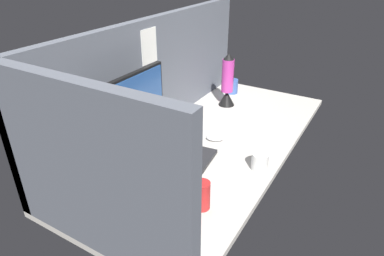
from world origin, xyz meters
TOP-DOWN VIEW (x-y plane):
  - ground_plane at (0.00, 0.00)cm, footprint 180.00×80.00cm
  - cubicle_wall_back at (-0.01, 37.50)cm, footprint 180.00×5.50cm
  - cubicle_wall_side at (-87.50, 0.00)cm, footprint 5.00×80.00cm
  - monitor at (-32.54, 25.13)cm, footprint 41.30×18.00cm
  - keyboard at (-29.00, -3.84)cm, footprint 38.34×17.54cm
  - mouse at (0.99, -0.84)cm, footprint 8.50×10.92cm
  - mug_ceramic_white at (-12.58, -31.91)cm, footprint 8.14×8.14cm
  - mug_red_plastic at (-50.81, -21.52)cm, footprint 6.69×6.69cm
  - mug_ceramic_blue at (70.42, 20.69)cm, footprint 11.86×8.30cm
  - lava_lamp at (48.63, 14.88)cm, footprint 10.90×10.90cm

SIDE VIEW (x-z plane):
  - ground_plane at x=0.00cm, z-range -3.00..0.00cm
  - keyboard at x=-29.00cm, z-range 0.00..2.00cm
  - mouse at x=0.99cm, z-range 0.00..3.40cm
  - mug_ceramic_white at x=-12.58cm, z-range 0.00..8.62cm
  - mug_ceramic_blue at x=70.42cm, z-range 0.02..10.29cm
  - mug_red_plastic at x=-50.81cm, z-range 0.00..12.52cm
  - lava_lamp at x=48.63cm, z-range -2.87..32.80cm
  - monitor at x=-32.54cm, z-range 2.29..46.91cm
  - cubicle_wall_side at x=-87.50cm, z-range 0.00..63.47cm
  - cubicle_wall_back at x=-0.01cm, z-range 0.03..63.50cm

